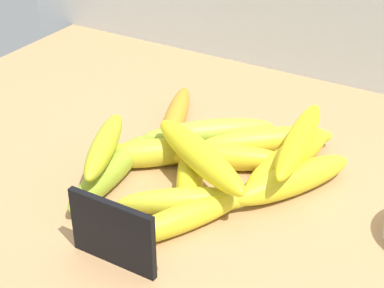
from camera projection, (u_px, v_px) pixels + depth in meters
The scene contains 16 objects.
counter_top at pixel (202, 185), 84.19cm from camera, with size 110.00×76.00×3.00cm, color tan.
chalkboard_sign at pixel (111, 235), 66.67cm from camera, with size 11.00×1.80×8.40cm.
banana_0 at pixel (293, 179), 79.00cm from camera, with size 18.53×4.17×4.17cm, color yellow.
banana_1 at pixel (208, 133), 89.65cm from camera, with size 20.42×4.01×4.01cm, color #9AAE35.
banana_2 at pixel (222, 157), 84.16cm from camera, with size 19.20×3.75×3.75cm, color yellow.
banana_3 at pixel (186, 201), 75.53cm from camera, with size 17.27×3.49×3.49cm, color gold.
banana_4 at pixel (152, 153), 84.80cm from camera, with size 17.69×3.98×3.98cm, color gold.
banana_5 at pixel (191, 178), 79.92cm from camera, with size 17.76×3.55×3.55cm, color yellow.
banana_6 at pixel (111, 171), 81.10cm from camera, with size 19.38×3.72×3.72cm, color #96B02F.
banana_7 at pixel (267, 141), 87.49cm from camera, with size 20.12×4.08×4.08cm, color yellow.
banana_8 at pixel (288, 160), 82.98cm from camera, with size 19.39×4.25×4.25cm, color yellow.
banana_9 at pixel (181, 219), 72.50cm from camera, with size 18.54×3.39×3.39cm, color yellow.
banana_10 at pixel (175, 118), 94.35cm from camera, with size 20.95×3.29×3.29cm, color #C08C23.
banana_11 at pixel (199, 155), 77.68cm from camera, with size 20.17×3.92×3.92cm, color yellow.
banana_12 at pixel (104, 145), 80.13cm from camera, with size 16.63×3.21×3.21cm, color gold.
banana_13 at pixel (299, 140), 80.22cm from camera, with size 20.71×3.38×3.38cm, color yellow.
Camera 1 is at (33.72, -60.37, 49.88)cm, focal length 56.43 mm.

